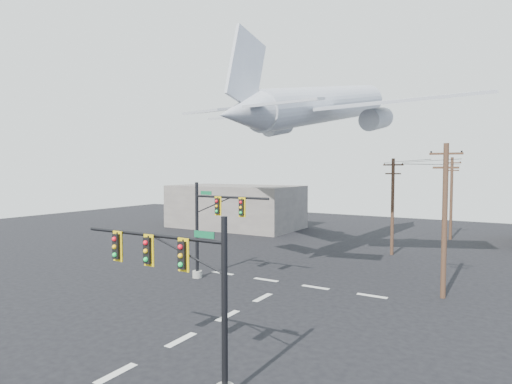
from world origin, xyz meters
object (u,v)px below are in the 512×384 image
Objects in this scene: utility_pole_b at (393,205)px; airliner at (324,105)px; utility_pole_c at (451,197)px; signal_mast_far at (211,228)px; signal_mast_near at (184,288)px; utility_pole_a at (445,218)px.

airliner reaches higher than utility_pole_b.
utility_pole_c is (3.82, 12.67, 0.19)m from utility_pole_b.
signal_mast_far is at bearing -122.46° from utility_pole_b.
signal_mast_near is at bearing -56.85° from signal_mast_far.
airliner reaches higher than signal_mast_near.
airliner is (-8.71, -18.29, 8.98)m from utility_pole_c.
airliner is at bearing -105.86° from utility_pole_c.
utility_pole_b is 13.24m from utility_pole_c.
airliner is (-11.07, 6.95, 8.85)m from utility_pole_a.
utility_pole_c is (-2.36, 25.24, -0.13)m from utility_pole_a.
utility_pole_a is at bearing 67.91° from signal_mast_near.
utility_pole_a is 1.07× the size of utility_pole_b.
signal_mast_near is 1.02× the size of signal_mast_far.
airliner reaches higher than utility_pole_c.
signal_mast_near is 0.26× the size of airliner.
utility_pole_c is at bearing 65.72° from signal_mast_far.
utility_pole_a is (7.00, 17.24, 1.42)m from signal_mast_near.
signal_mast_near is 0.80× the size of utility_pole_b.
utility_pole_c is at bearing 70.24° from utility_pole_b.
signal_mast_near is 29.83m from utility_pole_b.
signal_mast_near is at bearing -116.62° from utility_pole_a.
airliner is at bearing -134.05° from utility_pole_b.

